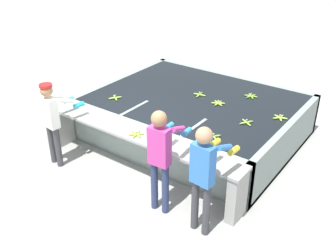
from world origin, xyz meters
The scene contains 15 objects.
ground_plane centered at (0.00, 0.00, 0.00)m, with size 80.00×80.00×0.00m, color #999993.
wash_tank centered at (0.00, 2.05, 0.42)m, with size 4.04×3.21×0.85m.
work_ledge centered at (0.00, 0.23, 0.60)m, with size 4.04×0.45×0.85m.
worker_0 centered at (-1.45, -0.34, 0.95)m, with size 0.46×0.73×1.58m.
worker_1 centered at (0.88, -0.26, 1.03)m, with size 0.43×0.73×1.70m.
worker_2 centered at (1.63, -0.29, 1.02)m, with size 0.44×0.73×1.70m.
banana_bunch_floating_0 centered at (0.01, 2.20, 0.86)m, with size 0.28×0.28×0.08m.
banana_bunch_floating_1 centered at (1.74, 2.17, 0.86)m, with size 0.28×0.27×0.08m.
banana_bunch_floating_2 centered at (1.34, 1.64, 0.86)m, with size 0.25×0.25×0.08m.
banana_bunch_floating_3 centered at (1.12, 0.86, 0.86)m, with size 0.25×0.25×0.08m.
banana_bunch_floating_4 centered at (-1.27, 1.07, 0.86)m, with size 0.25×0.25×0.08m.
banana_bunch_floating_5 centered at (0.53, 2.06, 0.86)m, with size 0.26×0.28×0.08m.
banana_bunch_floating_6 centered at (0.89, 2.75, 0.86)m, with size 0.28×0.28×0.08m.
banana_bunch_ledge_0 centered at (0.05, 0.17, 0.87)m, with size 0.28×0.28×0.08m.
knife_0 centered at (1.33, 0.18, 0.86)m, with size 0.34×0.14×0.02m.
Camera 1 is at (3.82, -4.13, 4.03)m, focal length 42.00 mm.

